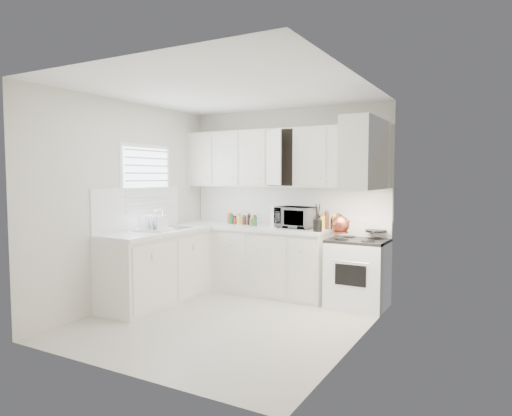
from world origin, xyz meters
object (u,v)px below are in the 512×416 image
Objects in this scene: tea_kettle at (340,223)px; microwave at (296,215)px; utensil_crock at (318,217)px; dish_rack at (153,222)px; stove at (358,264)px; rice_cooker at (279,218)px.

tea_kettle is 0.53× the size of microwave.
dish_rack is (-1.87, -0.95, -0.07)m from utensil_crock.
tea_kettle is (-0.18, -0.16, 0.52)m from stove.
rice_cooker is 1.72m from dish_rack.
tea_kettle is at bearing -137.79° from stove.
rice_cooker is at bearing 176.52° from stove.
tea_kettle reaches higher than stove.
dish_rack is (-2.15, -0.99, -0.00)m from tea_kettle.
utensil_crock is (-0.28, -0.04, 0.06)m from tea_kettle.
stove is 2.65m from dish_rack.
utensil_crock is 2.10m from dish_rack.
microwave is at bearing 176.40° from tea_kettle.
utensil_crock reaches higher than rice_cooker.
dish_rack is (-1.46, -1.21, -0.06)m from microwave.
utensil_crock is at bearing -26.23° from microwave.
utensil_crock is at bearing -158.01° from tea_kettle.
rice_cooker is (-0.96, 0.24, 0.01)m from tea_kettle.
stove is 0.77m from utensil_crock.
stove is at bearing 2.29° from microwave.
microwave is (-0.69, 0.21, 0.06)m from tea_kettle.
dish_rack is at bearing -141.60° from tea_kettle.
stove is at bearing 55.22° from tea_kettle.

